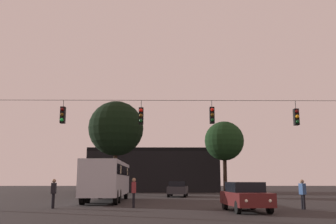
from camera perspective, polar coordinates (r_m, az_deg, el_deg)
The scene contains 11 objects.
ground_plane at distance 30.84m, azimuth 0.89°, elevation -13.24°, with size 168.00×168.00×0.00m, color black.
overhead_signal_span at distance 21.49m, azimuth 1.54°, elevation -4.22°, with size 21.91×0.44×6.56m.
city_bus at distance 30.32m, azimuth -9.06°, elevation -9.64°, with size 2.70×11.04×3.00m.
car_near_right at distance 20.85m, azimuth 11.56°, elevation -12.28°, with size 2.08×4.43×1.52m.
car_far_left at distance 38.49m, azimuth 1.50°, elevation -11.45°, with size 2.30×4.49×1.52m.
pedestrian_crossing_left at distance 23.23m, azimuth -5.17°, elevation -11.72°, with size 0.24×0.36×1.75m.
pedestrian_crossing_center at distance 23.21m, azimuth 19.60°, elevation -11.33°, with size 0.33×0.41×1.66m.
pedestrian_crossing_right at distance 23.59m, azimuth -16.84°, elevation -11.40°, with size 0.25×0.37×1.69m.
corner_building at distance 55.84m, azimuth -2.11°, elevation -8.80°, with size 18.04×8.85×6.02m.
tree_left_silhouette at distance 46.43m, azimuth 8.45°, elevation -4.37°, with size 4.74×4.74×8.68m.
tree_behind_building at distance 42.52m, azimuth -7.82°, elevation -2.49°, with size 6.09×6.09×10.34m.
Camera 1 is at (-0.81, -6.29, 1.61)m, focal length 40.50 mm.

